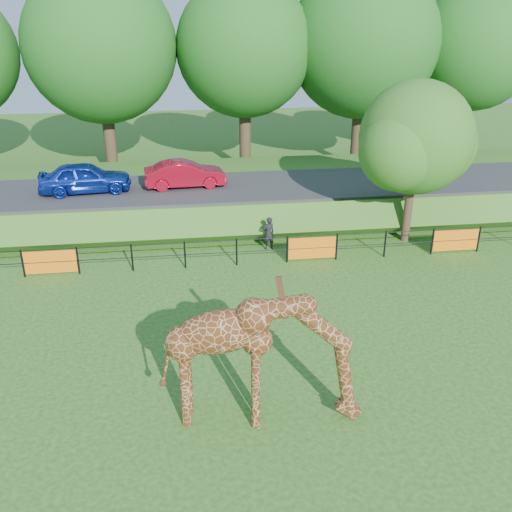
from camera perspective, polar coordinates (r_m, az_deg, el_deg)
The scene contains 10 objects.
ground at distance 15.52m, azimuth 1.23°, elevation -13.15°, with size 90.00×90.00×0.00m, color #215314.
giraffe at distance 13.59m, azimuth 0.61°, elevation -10.26°, with size 4.81×0.88×3.43m, color #522810, non-canonical shape.
perimeter_fence at distance 22.17m, azimuth -1.95°, elevation 0.40°, with size 28.07×0.10×1.10m, color black, non-canonical shape.
embankment at distance 29.15m, azimuth -3.50°, elevation 6.36°, with size 40.00×9.00×1.30m, color #215314.
road at distance 27.51m, azimuth -3.28°, elevation 6.85°, with size 40.00×5.00×0.12m, color #2A2A2C.
car_blue at distance 27.49m, azimuth -16.72°, elevation 7.52°, with size 1.65×4.11×1.40m, color #1636B9.
car_red at distance 27.40m, azimuth -7.10°, elevation 8.13°, with size 1.33×3.81×1.26m, color #B60D22.
visitor at distance 23.61m, azimuth 1.27°, elevation 2.30°, with size 0.51×0.33×1.40m, color black.
tree_east at distance 24.43m, azimuth 15.85°, elevation 10.93°, with size 5.40×4.71×6.76m.
bg_tree_line at distance 34.55m, azimuth -1.36°, elevation 20.17°, with size 37.30×8.80×11.82m.
Camera 1 is at (-2.00, -12.27, 9.30)m, focal length 40.00 mm.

